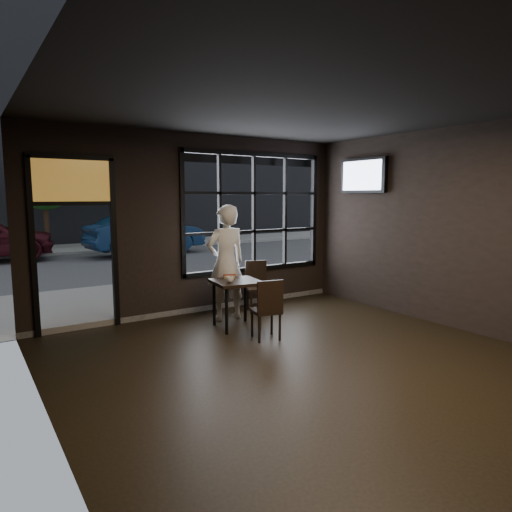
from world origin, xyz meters
TOP-DOWN VIEW (x-y plane):
  - floor at (0.00, 0.00)m, footprint 6.00×7.00m
  - ceiling at (0.00, 0.00)m, footprint 6.00×7.00m
  - wall_left at (-3.00, 0.00)m, footprint 0.04×7.00m
  - wall_right at (3.00, 0.00)m, footprint 0.04×7.00m
  - window_frame at (1.20, 3.50)m, footprint 3.06×0.12m
  - stained_transom at (-2.10, 3.50)m, footprint 1.20×0.06m
  - street_asphalt at (0.00, 24.00)m, footprint 60.00×41.00m
  - building_across at (0.00, 23.00)m, footprint 28.00×12.00m
  - cafe_table at (0.06, 2.26)m, footprint 0.81×0.81m
  - chair_near at (0.13, 1.52)m, footprint 0.47×0.47m
  - chair_window at (0.92, 2.93)m, footprint 0.52×0.52m
  - man at (0.18, 2.81)m, footprint 0.73×0.49m
  - hotdog at (0.07, 2.49)m, footprint 0.22×0.15m
  - cup at (-0.11, 2.17)m, footprint 0.14×0.14m
  - tv at (2.93, 2.33)m, footprint 0.13×1.12m
  - navy_car at (2.07, 12.05)m, footprint 4.30×1.86m
  - tree_left at (-0.72, 15.26)m, footprint 2.23×2.23m
  - tree_right at (2.52, 14.96)m, footprint 2.59×2.59m

SIDE VIEW (x-z plane):
  - street_asphalt at x=0.00m, z-range -0.04..0.00m
  - floor at x=0.00m, z-range -0.02..0.00m
  - cafe_table at x=0.06m, z-range 0.00..0.78m
  - chair_near at x=0.13m, z-range 0.00..0.91m
  - chair_window at x=0.92m, z-range 0.00..0.93m
  - navy_car at x=2.07m, z-range 0.10..1.48m
  - hotdog at x=0.07m, z-range 0.77..0.83m
  - cup at x=-0.11m, z-range 0.77..0.87m
  - man at x=0.18m, z-range 0.00..1.97m
  - wall_left at x=-3.00m, z-range 0.00..3.20m
  - wall_right at x=3.00m, z-range 0.00..3.20m
  - window_frame at x=1.20m, z-range 0.66..2.94m
  - stained_transom at x=-2.10m, z-range 2.00..2.70m
  - tv at x=2.93m, z-range 2.17..2.83m
  - tree_left at x=-0.72m, z-range 0.78..4.59m
  - tree_right at x=2.52m, z-range 0.90..5.32m
  - ceiling at x=0.00m, z-range 3.20..3.22m
  - building_across at x=0.00m, z-range 0.00..15.00m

